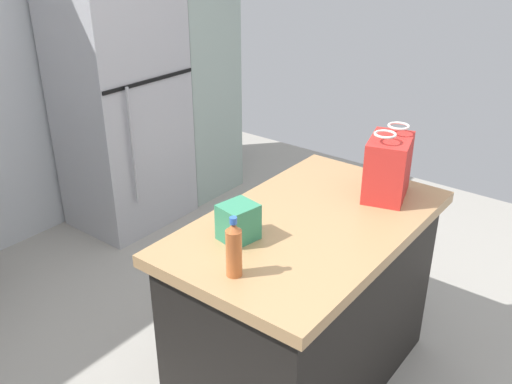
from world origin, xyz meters
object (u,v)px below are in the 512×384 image
bottle (234,250)px  refrigerator (122,104)px  shopping_bag (388,167)px  kitchen_island (306,304)px  small_box (238,222)px  tall_cabinet (189,69)px

bottle → refrigerator: bearing=60.0°
shopping_bag → bottle: (-0.96, 0.15, -0.04)m
refrigerator → kitchen_island: bearing=-107.6°
small_box → bottle: bottle is taller
tall_cabinet → shopping_bag: (-0.92, -2.17, 0.03)m
kitchen_island → tall_cabinet: size_ratio=0.65×
refrigerator → tall_cabinet: bearing=0.0°
shopping_bag → small_box: 0.80m
refrigerator → small_box: refrigerator is taller
tall_cabinet → small_box: (-1.67, -1.87, -0.04)m
kitchen_island → bottle: (-0.53, -0.00, 0.56)m
refrigerator → bottle: refrigerator is taller
tall_cabinet → refrigerator: bearing=-180.0°
small_box → bottle: 0.26m
tall_cabinet → small_box: size_ratio=13.17×
small_box → tall_cabinet: bearing=48.3°
small_box → shopping_bag: bearing=-22.0°
bottle → small_box: bearing=35.9°
kitchen_island → refrigerator: 2.17m
shopping_bag → small_box: bearing=158.0°
tall_cabinet → shopping_bag: tall_cabinet is taller
refrigerator → shopping_bag: 2.18m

